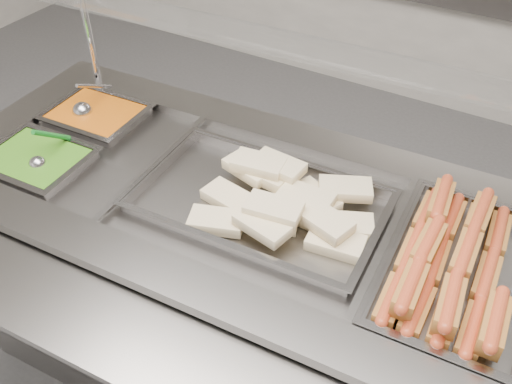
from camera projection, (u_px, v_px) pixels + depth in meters
The scene contains 11 objects.
steam_counter at pixel (243, 294), 1.76m from camera, with size 1.75×0.85×0.82m.
tray_rail at pixel (136, 336), 1.21m from camera, with size 1.65×0.42×0.05m.
sneeze_guard at pixel (276, 45), 1.41m from camera, with size 1.52×0.34×0.40m.
pan_hotdogs at pixel (457, 278), 1.32m from camera, with size 0.34×0.52×0.09m.
pan_wraps at pixel (259, 206), 1.49m from camera, with size 0.64×0.40×0.06m.
pan_beans at pixel (98, 123), 1.81m from camera, with size 0.28×0.23×0.09m.
pan_peas at pixel (38, 168), 1.63m from camera, with size 0.28×0.23×0.09m.
hotdogs_in_buns at pixel (449, 263), 1.29m from camera, with size 0.27×0.48×0.11m.
tortilla_wraps at pixel (287, 201), 1.45m from camera, with size 0.46×0.37×0.09m.
ladle at pixel (83, 110), 1.79m from camera, with size 0.06×0.18×0.13m.
serving_spoon at pixel (41, 159), 1.59m from camera, with size 0.05×0.16×0.13m.
Camera 1 is at (0.60, -0.54, 1.79)m, focal length 40.00 mm.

